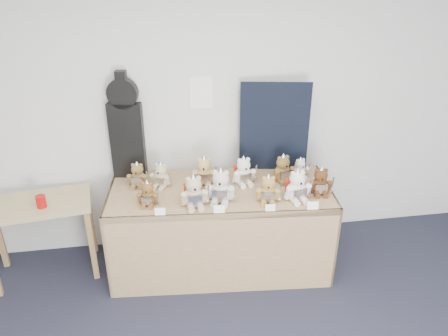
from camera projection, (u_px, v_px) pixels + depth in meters
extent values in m
plane|color=silver|center=(200.00, 116.00, 4.11)|extent=(6.00, 0.00, 6.00)
cube|color=white|center=(201.00, 93.00, 4.01)|extent=(0.21, 0.00, 0.30)
cube|color=olive|center=(220.00, 192.00, 3.93)|extent=(2.06, 1.00, 0.06)
cube|color=olive|center=(223.00, 254.00, 3.74)|extent=(1.99, 0.19, 0.83)
cube|color=olive|center=(114.00, 232.00, 4.04)|extent=(0.09, 0.83, 0.83)
cube|color=olive|center=(323.00, 224.00, 4.16)|extent=(0.09, 0.83, 0.83)
cube|color=tan|center=(37.00, 204.00, 3.85)|extent=(0.97, 0.62, 0.04)
cube|color=#8B5F3C|center=(92.00, 246.00, 3.94)|extent=(0.06, 0.06, 0.72)
cube|color=#8B5F3C|center=(91.00, 221.00, 4.31)|extent=(0.06, 0.06, 0.72)
cube|color=black|center=(128.00, 141.00, 3.99)|extent=(0.32, 0.15, 0.72)
cylinder|color=black|center=(123.00, 93.00, 3.80)|extent=(0.28, 0.14, 0.27)
cube|color=black|center=(121.00, 81.00, 3.75)|extent=(0.10, 0.10, 0.18)
cube|color=black|center=(274.00, 127.00, 4.09)|extent=(0.64, 0.14, 0.87)
cylinder|color=#AD0C0B|center=(41.00, 202.00, 3.75)|extent=(0.08, 0.08, 0.11)
ellipsoid|color=brown|center=(148.00, 198.00, 3.66)|extent=(0.16, 0.14, 0.14)
sphere|color=brown|center=(147.00, 188.00, 3.62)|extent=(0.10, 0.10, 0.10)
cylinder|color=brown|center=(146.00, 191.00, 3.58)|extent=(0.05, 0.03, 0.04)
sphere|color=black|center=(146.00, 192.00, 3.57)|extent=(0.02, 0.02, 0.02)
sphere|color=brown|center=(143.00, 184.00, 3.60)|extent=(0.03, 0.03, 0.03)
sphere|color=brown|center=(151.00, 184.00, 3.60)|extent=(0.03, 0.03, 0.03)
cylinder|color=brown|center=(140.00, 198.00, 3.64)|extent=(0.05, 0.08, 0.11)
cylinder|color=brown|center=(156.00, 198.00, 3.64)|extent=(0.05, 0.08, 0.11)
cylinder|color=brown|center=(144.00, 205.00, 3.63)|extent=(0.06, 0.10, 0.04)
cylinder|color=brown|center=(151.00, 205.00, 3.63)|extent=(0.06, 0.10, 0.04)
cube|color=white|center=(147.00, 201.00, 3.61)|extent=(0.09, 0.03, 0.08)
cone|color=white|center=(147.00, 183.00, 3.60)|extent=(0.09, 0.09, 0.07)
cube|color=white|center=(158.00, 197.00, 3.62)|extent=(0.02, 0.04, 0.15)
cube|color=white|center=(158.00, 203.00, 3.64)|extent=(0.04, 0.01, 0.01)
ellipsoid|color=tan|center=(194.00, 197.00, 3.63)|extent=(0.19, 0.17, 0.18)
sphere|color=tan|center=(193.00, 184.00, 3.58)|extent=(0.13, 0.13, 0.13)
cylinder|color=tan|center=(195.00, 189.00, 3.53)|extent=(0.06, 0.03, 0.06)
sphere|color=black|center=(195.00, 190.00, 3.52)|extent=(0.02, 0.02, 0.02)
sphere|color=tan|center=(188.00, 179.00, 3.55)|extent=(0.04, 0.04, 0.04)
sphere|color=tan|center=(198.00, 178.00, 3.56)|extent=(0.04, 0.04, 0.04)
cylinder|color=tan|center=(184.00, 199.00, 3.59)|extent=(0.06, 0.10, 0.14)
cylinder|color=tan|center=(205.00, 196.00, 3.63)|extent=(0.06, 0.10, 0.14)
cylinder|color=tan|center=(190.00, 207.00, 3.59)|extent=(0.06, 0.12, 0.05)
cylinder|color=tan|center=(200.00, 206.00, 3.61)|extent=(0.06, 0.12, 0.05)
cube|color=white|center=(195.00, 201.00, 3.57)|extent=(0.12, 0.03, 0.10)
cone|color=white|center=(193.00, 178.00, 3.55)|extent=(0.11, 0.11, 0.09)
cube|color=white|center=(208.00, 194.00, 3.61)|extent=(0.02, 0.05, 0.19)
cube|color=white|center=(208.00, 201.00, 3.64)|extent=(0.06, 0.01, 0.01)
cube|color=#B62414|center=(193.00, 192.00, 3.69)|extent=(0.15, 0.04, 0.16)
ellipsoid|color=beige|center=(221.00, 192.00, 3.70)|extent=(0.23, 0.21, 0.19)
sphere|color=beige|center=(221.00, 178.00, 3.64)|extent=(0.14, 0.14, 0.14)
cylinder|color=beige|center=(220.00, 183.00, 3.59)|extent=(0.07, 0.05, 0.06)
sphere|color=black|center=(220.00, 184.00, 3.57)|extent=(0.02, 0.02, 0.02)
sphere|color=beige|center=(215.00, 172.00, 3.62)|extent=(0.05, 0.05, 0.05)
sphere|color=beige|center=(226.00, 173.00, 3.61)|extent=(0.05, 0.05, 0.05)
cylinder|color=beige|center=(210.00, 192.00, 3.68)|extent=(0.08, 0.12, 0.15)
cylinder|color=beige|center=(231.00, 193.00, 3.66)|extent=(0.08, 0.12, 0.15)
cylinder|color=beige|center=(215.00, 201.00, 3.67)|extent=(0.09, 0.14, 0.06)
cylinder|color=beige|center=(225.00, 202.00, 3.66)|extent=(0.09, 0.14, 0.06)
cube|color=white|center=(220.00, 196.00, 3.63)|extent=(0.13, 0.05, 0.11)
cone|color=white|center=(221.00, 172.00, 3.61)|extent=(0.12, 0.12, 0.09)
cube|color=white|center=(235.00, 191.00, 3.64)|extent=(0.03, 0.05, 0.20)
cube|color=white|center=(235.00, 199.00, 3.67)|extent=(0.06, 0.02, 0.01)
ellipsoid|color=#A57D3E|center=(268.00, 194.00, 3.70)|extent=(0.18, 0.16, 0.16)
sphere|color=#A57D3E|center=(268.00, 183.00, 3.65)|extent=(0.12, 0.12, 0.12)
cylinder|color=#A57D3E|center=(269.00, 187.00, 3.61)|extent=(0.05, 0.04, 0.05)
sphere|color=black|center=(269.00, 188.00, 3.60)|extent=(0.02, 0.02, 0.02)
sphere|color=#A57D3E|center=(264.00, 178.00, 3.63)|extent=(0.04, 0.04, 0.04)
sphere|color=#A57D3E|center=(273.00, 178.00, 3.63)|extent=(0.04, 0.04, 0.04)
cylinder|color=#A57D3E|center=(259.00, 194.00, 3.68)|extent=(0.06, 0.10, 0.12)
cylinder|color=#A57D3E|center=(277.00, 194.00, 3.68)|extent=(0.06, 0.10, 0.12)
cylinder|color=#A57D3E|center=(263.00, 202.00, 3.67)|extent=(0.07, 0.11, 0.05)
cylinder|color=#A57D3E|center=(272.00, 202.00, 3.67)|extent=(0.07, 0.11, 0.05)
cube|color=white|center=(268.00, 197.00, 3.64)|extent=(0.11, 0.04, 0.09)
cone|color=white|center=(268.00, 178.00, 3.63)|extent=(0.10, 0.10, 0.08)
cube|color=white|center=(280.00, 193.00, 3.65)|extent=(0.02, 0.04, 0.17)
cube|color=white|center=(280.00, 199.00, 3.68)|extent=(0.05, 0.02, 0.01)
ellipsoid|color=white|center=(296.00, 191.00, 3.72)|extent=(0.20, 0.18, 0.18)
sphere|color=white|center=(297.00, 179.00, 3.67)|extent=(0.13, 0.13, 0.13)
cylinder|color=white|center=(300.00, 183.00, 3.63)|extent=(0.06, 0.04, 0.06)
sphere|color=black|center=(301.00, 184.00, 3.61)|extent=(0.02, 0.02, 0.02)
sphere|color=white|center=(293.00, 174.00, 3.64)|extent=(0.04, 0.04, 0.04)
sphere|color=white|center=(303.00, 172.00, 3.66)|extent=(0.04, 0.04, 0.04)
cylinder|color=white|center=(288.00, 193.00, 3.68)|extent=(0.06, 0.11, 0.14)
cylinder|color=white|center=(307.00, 190.00, 3.72)|extent=(0.06, 0.11, 0.14)
cylinder|color=white|center=(295.00, 201.00, 3.68)|extent=(0.07, 0.12, 0.05)
cylinder|color=white|center=(304.00, 199.00, 3.70)|extent=(0.07, 0.12, 0.05)
cube|color=white|center=(300.00, 195.00, 3.66)|extent=(0.12, 0.04, 0.10)
cone|color=white|center=(298.00, 172.00, 3.64)|extent=(0.11, 0.11, 0.09)
cube|color=white|center=(311.00, 188.00, 3.71)|extent=(0.02, 0.05, 0.19)
cube|color=white|center=(310.00, 195.00, 3.74)|extent=(0.06, 0.01, 0.01)
cube|color=#B62414|center=(293.00, 186.00, 3.78)|extent=(0.15, 0.05, 0.16)
ellipsoid|color=#4F301B|center=(320.00, 186.00, 3.83)|extent=(0.18, 0.16, 0.16)
sphere|color=#4F301B|center=(321.00, 175.00, 3.78)|extent=(0.12, 0.12, 0.12)
cylinder|color=#4F301B|center=(322.00, 179.00, 3.74)|extent=(0.05, 0.03, 0.05)
sphere|color=black|center=(323.00, 180.00, 3.72)|extent=(0.02, 0.02, 0.02)
sphere|color=#4F301B|center=(317.00, 170.00, 3.76)|extent=(0.04, 0.04, 0.04)
sphere|color=#4F301B|center=(326.00, 170.00, 3.76)|extent=(0.04, 0.04, 0.04)
cylinder|color=#4F301B|center=(312.00, 186.00, 3.81)|extent=(0.06, 0.09, 0.12)
cylinder|color=#4F301B|center=(329.00, 186.00, 3.81)|extent=(0.06, 0.09, 0.12)
cylinder|color=#4F301B|center=(317.00, 194.00, 3.80)|extent=(0.06, 0.11, 0.05)
cylinder|color=#4F301B|center=(325.00, 194.00, 3.80)|extent=(0.06, 0.11, 0.05)
cube|color=white|center=(321.00, 189.00, 3.77)|extent=(0.11, 0.03, 0.09)
cone|color=white|center=(322.00, 170.00, 3.76)|extent=(0.10, 0.10, 0.08)
cube|color=white|center=(332.00, 184.00, 3.79)|extent=(0.02, 0.04, 0.17)
cube|color=white|center=(332.00, 191.00, 3.81)|extent=(0.05, 0.01, 0.01)
ellipsoid|color=#BDB18A|center=(161.00, 179.00, 3.95)|extent=(0.19, 0.18, 0.15)
sphere|color=#BDB18A|center=(161.00, 169.00, 3.90)|extent=(0.11, 0.11, 0.11)
cylinder|color=#BDB18A|center=(159.00, 172.00, 3.87)|extent=(0.05, 0.04, 0.05)
sphere|color=black|center=(158.00, 173.00, 3.85)|extent=(0.02, 0.02, 0.02)
sphere|color=#BDB18A|center=(157.00, 165.00, 3.89)|extent=(0.04, 0.04, 0.04)
sphere|color=#BDB18A|center=(164.00, 166.00, 3.87)|extent=(0.04, 0.04, 0.04)
cylinder|color=#BDB18A|center=(153.00, 178.00, 3.95)|extent=(0.07, 0.09, 0.11)
cylinder|color=#BDB18A|center=(168.00, 181.00, 3.91)|extent=(0.07, 0.09, 0.11)
cylinder|color=#BDB18A|center=(156.00, 186.00, 3.93)|extent=(0.08, 0.11, 0.05)
cylinder|color=#BDB18A|center=(163.00, 187.00, 3.91)|extent=(0.08, 0.11, 0.05)
cube|color=white|center=(159.00, 182.00, 3.90)|extent=(0.10, 0.06, 0.08)
cone|color=white|center=(160.00, 165.00, 3.88)|extent=(0.09, 0.09, 0.07)
cube|color=white|center=(170.00, 179.00, 3.88)|extent=(0.03, 0.04, 0.16)
cube|color=white|center=(170.00, 185.00, 3.91)|extent=(0.04, 0.03, 0.01)
ellipsoid|color=tan|center=(204.00, 176.00, 3.98)|extent=(0.20, 0.18, 0.17)
sphere|color=tan|center=(204.00, 165.00, 3.93)|extent=(0.13, 0.13, 0.13)
cylinder|color=tan|center=(204.00, 168.00, 3.89)|extent=(0.06, 0.04, 0.05)
sphere|color=black|center=(204.00, 169.00, 3.87)|extent=(0.02, 0.02, 0.02)
sphere|color=tan|center=(199.00, 160.00, 3.91)|extent=(0.04, 0.04, 0.04)
sphere|color=tan|center=(209.00, 160.00, 3.91)|extent=(0.04, 0.04, 0.04)
cylinder|color=tan|center=(195.00, 176.00, 3.96)|extent=(0.07, 0.10, 0.13)
cylinder|color=tan|center=(213.00, 177.00, 3.96)|extent=(0.07, 0.10, 0.13)
cylinder|color=tan|center=(200.00, 184.00, 3.95)|extent=(0.07, 0.12, 0.05)
cylinder|color=tan|center=(208.00, 184.00, 3.95)|extent=(0.07, 0.12, 0.05)
cube|color=white|center=(204.00, 179.00, 3.92)|extent=(0.11, 0.04, 0.10)
cone|color=white|center=(204.00, 159.00, 3.91)|extent=(0.11, 0.11, 0.08)
cube|color=white|center=(216.00, 175.00, 3.93)|extent=(0.02, 0.04, 0.18)
cube|color=white|center=(216.00, 181.00, 3.96)|extent=(0.05, 0.02, 0.01)
ellipsoid|color=white|center=(243.00, 176.00, 3.99)|extent=(0.19, 0.17, 0.17)
sphere|color=white|center=(243.00, 165.00, 3.94)|extent=(0.12, 0.12, 0.12)
cylinder|color=white|center=(245.00, 168.00, 3.90)|extent=(0.06, 0.04, 0.05)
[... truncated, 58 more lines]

